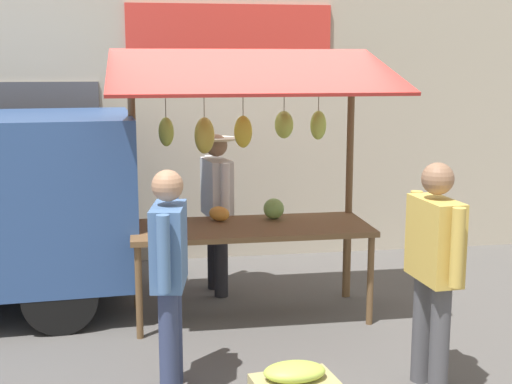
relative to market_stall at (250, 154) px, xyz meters
The scene contains 6 objects.
ground_plane 1.54m from the market_stall, 86.90° to the left, with size 40.00×40.00×0.00m, color #514F4C.
street_backdrop 2.16m from the market_stall, 88.67° to the right, with size 9.00×0.30×3.40m.
market_stall is the anchor object (origin of this frame).
vendor_with_sunhat 0.93m from the market_stall, 71.57° to the right, with size 0.43×0.70×1.66m.
shopper_with_ponytail 2.13m from the market_stall, 120.91° to the left, with size 0.26×0.71×1.69m.
shopper_with_shopping_bag 1.80m from the market_stall, 61.30° to the left, with size 0.29×0.69×1.64m.
Camera 1 is at (1.00, 6.32, 2.38)m, focal length 49.71 mm.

